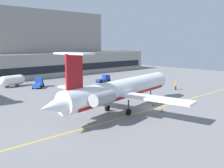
# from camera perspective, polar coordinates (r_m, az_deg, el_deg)

# --- Properties ---
(ground) EXTENTS (120.00, 120.00, 0.11)m
(ground) POSITION_cam_1_polar(r_m,az_deg,el_deg) (41.57, 8.06, -5.01)
(ground) COLOR slate
(terminal_building) EXTENTS (79.35, 12.62, 19.66)m
(terminal_building) POSITION_cam_1_polar(r_m,az_deg,el_deg) (81.39, -15.47, 6.88)
(terminal_building) COLOR gray
(terminal_building) RESTS_ON ground
(regional_jet) EXTENTS (28.84, 22.04, 8.90)m
(regional_jet) POSITION_cam_1_polar(r_m,az_deg,el_deg) (37.23, 1.82, -1.26)
(regional_jet) COLOR white
(regional_jet) RESTS_ON ground
(baggage_tug) EXTENTS (3.77, 2.04, 1.79)m
(baggage_tug) POSITION_cam_1_polar(r_m,az_deg,el_deg) (66.62, -1.73, 1.15)
(baggage_tug) COLOR #19389E
(baggage_tug) RESTS_ON ground
(pushback_tractor) EXTENTS (3.77, 4.03, 2.25)m
(pushback_tractor) POSITION_cam_1_polar(r_m,az_deg,el_deg) (60.57, -15.85, 0.18)
(pushback_tractor) COLOR #1E4CB2
(pushback_tractor) RESTS_ON ground
(fuel_tank) EXTENTS (6.31, 2.89, 2.65)m
(fuel_tank) POSITION_cam_1_polar(r_m,az_deg,el_deg) (63.48, -21.12, 0.73)
(fuel_tank) COLOR white
(fuel_tank) RESTS_ON ground
(marshaller) EXTENTS (0.34, 0.83, 1.88)m
(marshaller) POSITION_cam_1_polar(r_m,az_deg,el_deg) (56.83, 13.83, -0.36)
(marshaller) COLOR #191E33
(marshaller) RESTS_ON ground
(safety_cone_alpha) EXTENTS (0.47, 0.47, 0.55)m
(safety_cone_alpha) POSITION_cam_1_polar(r_m,az_deg,el_deg) (48.03, 9.71, -2.78)
(safety_cone_alpha) COLOR orange
(safety_cone_alpha) RESTS_ON ground
(safety_cone_bravo) EXTENTS (0.47, 0.47, 0.55)m
(safety_cone_bravo) POSITION_cam_1_polar(r_m,az_deg,el_deg) (38.81, 10.95, -5.65)
(safety_cone_bravo) COLOR orange
(safety_cone_bravo) RESTS_ON ground
(safety_cone_charlie) EXTENTS (0.47, 0.47, 0.55)m
(safety_cone_charlie) POSITION_cam_1_polar(r_m,az_deg,el_deg) (42.54, 9.10, -4.30)
(safety_cone_charlie) COLOR orange
(safety_cone_charlie) RESTS_ON ground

